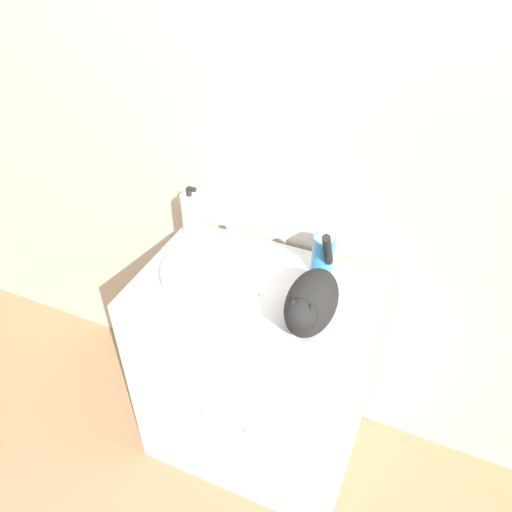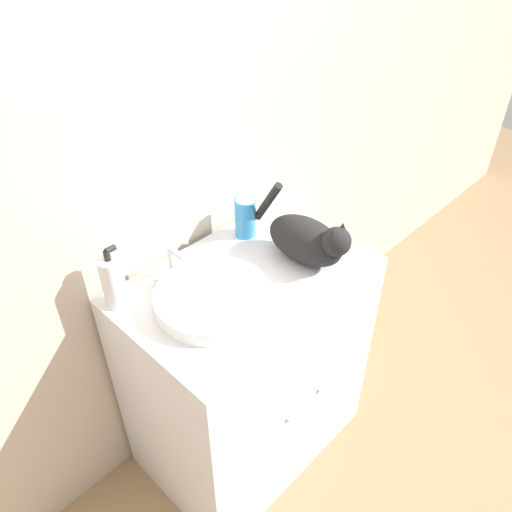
% 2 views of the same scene
% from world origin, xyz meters
% --- Properties ---
extents(ground_plane, '(8.00, 8.00, 0.00)m').
position_xyz_m(ground_plane, '(0.00, 0.00, 0.00)').
color(ground_plane, '#997551').
extents(wall_back, '(6.00, 0.05, 2.50)m').
position_xyz_m(wall_back, '(0.00, 0.58, 1.25)').
color(wall_back, '#C6B29E').
rests_on(wall_back, ground_plane).
extents(vanity_cabinet, '(0.82, 0.55, 0.89)m').
position_xyz_m(vanity_cabinet, '(0.00, 0.27, 0.45)').
color(vanity_cabinet, silver).
rests_on(vanity_cabinet, ground_plane).
extents(sink_basin, '(0.35, 0.35, 0.05)m').
position_xyz_m(sink_basin, '(-0.16, 0.26, 0.91)').
color(sink_basin, white).
rests_on(sink_basin, vanity_cabinet).
extents(faucet, '(0.16, 0.09, 0.12)m').
position_xyz_m(faucet, '(-0.16, 0.44, 0.94)').
color(faucet, silver).
rests_on(faucet, vanity_cabinet).
extents(cat, '(0.17, 0.39, 0.24)m').
position_xyz_m(cat, '(0.21, 0.19, 0.97)').
color(cat, black).
rests_on(cat, vanity_cabinet).
extents(soap_bottle, '(0.07, 0.07, 0.21)m').
position_xyz_m(soap_bottle, '(-0.35, 0.47, 0.98)').
color(soap_bottle, silver).
rests_on(soap_bottle, vanity_cabinet).
extents(spray_bottle, '(0.08, 0.08, 0.18)m').
position_xyz_m(spray_bottle, '(0.17, 0.45, 0.98)').
color(spray_bottle, '#338CCC').
rests_on(spray_bottle, vanity_cabinet).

